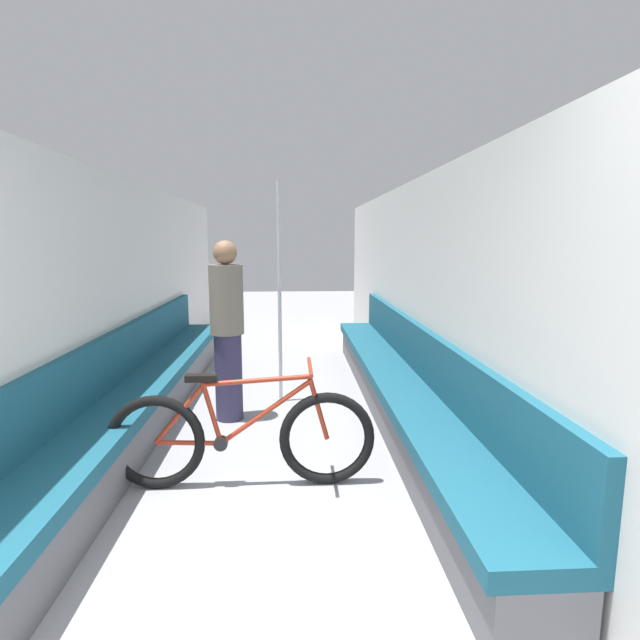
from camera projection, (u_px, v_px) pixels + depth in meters
wall_left at (105, 302)px, 4.25m from camera, size 0.10×10.19×2.20m
wall_right at (432, 300)px, 4.41m from camera, size 0.10×10.19×2.20m
bench_seat_row_left at (144, 393)px, 4.43m from camera, size 0.48×5.50×0.86m
bench_seat_row_right at (399, 388)px, 4.56m from camera, size 0.48×5.50×0.86m
bicycle at (242, 438)px, 3.28m from camera, size 1.76×0.46×0.82m
grab_pole_near at (280, 297)px, 4.91m from camera, size 0.08×0.08×2.18m
passenger_standing at (227, 329)px, 4.45m from camera, size 0.30×0.30×1.62m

